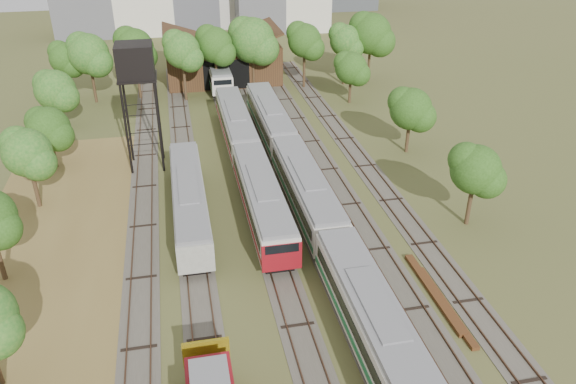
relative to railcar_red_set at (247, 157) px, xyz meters
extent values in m
plane|color=#475123|center=(2.00, -25.49, -1.91)|extent=(240.00, 240.00, 0.00)
cube|color=brown|center=(-16.00, -17.49, -1.89)|extent=(14.00, 60.00, 0.04)
cube|color=#4C473D|center=(-10.00, -0.49, -1.88)|extent=(2.60, 80.00, 0.06)
cube|color=#472D1E|center=(-10.72, -0.49, -1.79)|extent=(0.08, 80.00, 0.14)
cube|color=#472D1E|center=(-9.28, -0.49, -1.79)|extent=(0.08, 80.00, 0.14)
cube|color=#4C473D|center=(-6.00, -0.49, -1.88)|extent=(2.60, 80.00, 0.06)
cube|color=#472D1E|center=(-6.72, -0.49, -1.79)|extent=(0.08, 80.00, 0.14)
cube|color=#472D1E|center=(-5.28, -0.49, -1.79)|extent=(0.08, 80.00, 0.14)
cube|color=#4C473D|center=(0.00, -0.49, -1.88)|extent=(2.60, 80.00, 0.06)
cube|color=#472D1E|center=(-0.72, -0.49, -1.79)|extent=(0.08, 80.00, 0.14)
cube|color=#472D1E|center=(0.72, -0.49, -1.79)|extent=(0.08, 80.00, 0.14)
cube|color=#4C473D|center=(4.00, -0.49, -1.88)|extent=(2.60, 80.00, 0.06)
cube|color=#472D1E|center=(3.28, -0.49, -1.79)|extent=(0.08, 80.00, 0.14)
cube|color=#472D1E|center=(4.72, -0.49, -1.79)|extent=(0.08, 80.00, 0.14)
cube|color=#4C473D|center=(8.00, -0.49, -1.88)|extent=(2.60, 80.00, 0.06)
cube|color=#472D1E|center=(7.28, -0.49, -1.79)|extent=(0.08, 80.00, 0.14)
cube|color=#472D1E|center=(8.72, -0.49, -1.79)|extent=(0.08, 80.00, 0.14)
cube|color=#4C473D|center=(12.00, -0.49, -1.88)|extent=(2.60, 80.00, 0.06)
cube|color=#472D1E|center=(11.28, -0.49, -1.79)|extent=(0.08, 80.00, 0.14)
cube|color=#472D1E|center=(12.72, -0.49, -1.79)|extent=(0.08, 80.00, 0.14)
cube|color=black|center=(0.00, -8.69, -1.52)|extent=(2.17, 15.64, 0.79)
cube|color=beige|center=(0.00, -8.69, 0.11)|extent=(2.87, 17.00, 2.47)
cube|color=black|center=(0.00, -8.69, 0.41)|extent=(2.93, 15.64, 0.84)
cube|color=slate|center=(0.00, -8.69, 1.53)|extent=(2.64, 16.66, 0.36)
cube|color=maroon|center=(0.00, -8.69, -0.58)|extent=(2.93, 16.66, 0.44)
cube|color=maroon|center=(0.00, -17.14, -0.01)|extent=(2.91, 0.25, 2.22)
cube|color=black|center=(0.00, 8.81, -1.52)|extent=(2.17, 15.64, 0.79)
cube|color=beige|center=(0.00, 8.81, 0.11)|extent=(2.87, 17.00, 2.47)
cube|color=black|center=(0.00, 8.81, 0.41)|extent=(2.93, 15.64, 0.84)
cube|color=slate|center=(0.00, 8.81, 1.53)|extent=(2.64, 16.66, 0.36)
cube|color=maroon|center=(0.00, 8.81, -0.58)|extent=(2.93, 16.66, 0.44)
cube|color=black|center=(4.00, -25.34, -1.51)|extent=(2.20, 15.64, 0.80)
cube|color=beige|center=(4.00, -25.34, 0.14)|extent=(2.90, 17.00, 2.50)
cube|color=black|center=(4.00, -25.34, 0.44)|extent=(2.96, 15.64, 0.85)
cube|color=slate|center=(4.00, -25.34, 1.57)|extent=(2.67, 16.66, 0.36)
cube|color=#196736|center=(4.00, -25.34, -0.56)|extent=(2.96, 16.66, 0.45)
cube|color=black|center=(4.00, -7.84, -1.51)|extent=(2.20, 15.64, 0.80)
cube|color=beige|center=(4.00, -7.84, 0.14)|extent=(2.90, 17.00, 2.50)
cube|color=black|center=(4.00, -7.84, 0.44)|extent=(2.96, 15.64, 0.85)
cube|color=slate|center=(4.00, -7.84, 1.57)|extent=(2.67, 16.66, 0.36)
cube|color=#196736|center=(4.00, -7.84, -0.56)|extent=(2.96, 16.66, 0.45)
cube|color=black|center=(4.00, 9.66, -1.51)|extent=(2.20, 15.64, 0.80)
cube|color=beige|center=(4.00, 9.66, 0.14)|extent=(2.90, 17.00, 2.50)
cube|color=black|center=(4.00, 9.66, 0.44)|extent=(2.96, 15.64, 0.85)
cube|color=slate|center=(4.00, 9.66, 1.57)|extent=(2.67, 16.66, 0.36)
cube|color=#196736|center=(4.00, 9.66, -0.56)|extent=(2.96, 16.66, 0.45)
cube|color=black|center=(0.00, 30.51, -1.53)|extent=(2.12, 14.72, 0.77)
cube|color=beige|center=(0.00, 30.51, 0.06)|extent=(2.79, 16.00, 2.40)
cube|color=black|center=(0.00, 30.51, 0.35)|extent=(2.85, 14.72, 0.82)
cube|color=slate|center=(0.00, 30.51, 1.43)|extent=(2.57, 15.68, 0.35)
cube|color=#196736|center=(0.00, 30.51, -0.61)|extent=(2.85, 15.68, 0.43)
cube|color=beige|center=(0.00, 22.56, -0.06)|extent=(2.83, 0.25, 2.16)
cube|color=gold|center=(-6.00, -25.14, -0.32)|extent=(2.68, 0.20, 1.79)
cube|color=slate|center=(-6.00, -29.09, 1.36)|extent=(1.99, 3.60, 0.20)
cube|color=black|center=(-6.00, -7.27, -1.55)|extent=(2.02, 16.56, 0.73)
cube|color=gray|center=(-6.00, -7.27, -0.03)|extent=(2.66, 18.00, 2.29)
cube|color=black|center=(-6.00, -7.27, 0.24)|extent=(2.72, 16.56, 0.78)
cube|color=slate|center=(-6.00, -7.27, 1.28)|extent=(2.45, 17.64, 0.33)
cylinder|color=black|center=(-11.19, 2.71, 2.65)|extent=(0.23, 0.23, 9.13)
cylinder|color=black|center=(-8.11, 2.71, 2.65)|extent=(0.23, 0.23, 9.13)
cylinder|color=black|center=(-11.19, 5.79, 2.65)|extent=(0.23, 0.23, 9.13)
cylinder|color=black|center=(-8.11, 5.79, 2.65)|extent=(0.23, 0.23, 9.13)
cube|color=black|center=(-9.65, 4.25, 7.31)|extent=(3.59, 3.59, 0.20)
cube|color=black|center=(-9.65, 4.25, 8.95)|extent=(3.42, 3.42, 3.08)
cube|color=#5A3319|center=(10.00, -21.06, -1.76)|extent=(0.59, 8.91, 0.30)
cube|color=#5A3319|center=(10.20, -22.52, -1.78)|extent=(0.53, 8.42, 0.27)
cube|color=#3A2415|center=(1.00, 32.51, 0.84)|extent=(16.00, 11.00, 5.50)
cube|color=#3A2415|center=(-3.00, 32.51, 4.19)|extent=(8.45, 11.55, 2.96)
cube|color=#3A2415|center=(5.00, 32.51, 4.19)|extent=(8.45, 11.55, 2.96)
cube|color=black|center=(1.00, 27.06, 0.29)|extent=(6.40, 0.15, 4.12)
cylinder|color=#382616|center=(-19.07, -2.36, 0.14)|extent=(0.36, 0.36, 4.11)
sphere|color=#224713|center=(-19.07, -2.36, 3.32)|extent=(4.16, 4.16, 4.16)
cylinder|color=#382616|center=(-18.82, 5.83, -0.26)|extent=(0.36, 0.36, 3.32)
sphere|color=#224713|center=(-18.82, 5.83, 2.31)|extent=(4.23, 4.23, 4.23)
cylinder|color=#382616|center=(-19.75, 17.02, -0.12)|extent=(0.36, 0.36, 3.59)
sphere|color=#224713|center=(-19.75, 17.02, 2.66)|extent=(4.67, 4.67, 4.67)
cylinder|color=#382616|center=(-19.65, 26.62, 0.33)|extent=(0.36, 0.36, 4.49)
sphere|color=#224713|center=(-19.65, 26.62, 3.80)|extent=(4.08, 4.08, 4.08)
cylinder|color=#382616|center=(-16.59, 25.56, 0.61)|extent=(0.36, 0.36, 5.04)
sphere|color=#224713|center=(-16.59, 25.56, 4.50)|extent=(5.18, 5.18, 5.18)
cylinder|color=#382616|center=(-10.87, 26.03, 0.76)|extent=(0.36, 0.36, 5.34)
sphere|color=#224713|center=(-10.87, 26.03, 4.88)|extent=(5.00, 5.00, 5.00)
cylinder|color=#382616|center=(-4.87, 23.91, 0.71)|extent=(0.36, 0.36, 5.26)
sphere|color=#224713|center=(-4.87, 23.91, 4.78)|extent=(4.67, 4.67, 4.67)
cylinder|color=#382616|center=(-0.49, 25.68, 0.73)|extent=(0.36, 0.36, 5.29)
sphere|color=#224713|center=(-0.49, 25.68, 4.82)|extent=(4.73, 4.73, 4.73)
cylinder|color=#382616|center=(4.76, 27.01, 0.75)|extent=(0.36, 0.36, 5.32)
sphere|color=#224713|center=(4.76, 27.01, 4.86)|extent=(6.14, 6.14, 6.14)
cylinder|color=#382616|center=(11.86, 26.16, 0.69)|extent=(0.36, 0.36, 5.20)
sphere|color=#224713|center=(11.86, 26.16, 4.71)|extent=(4.62, 4.62, 4.62)
cylinder|color=#382616|center=(17.80, 26.38, 0.55)|extent=(0.36, 0.36, 4.92)
sphere|color=#224713|center=(17.80, 26.38, 4.34)|extent=(4.38, 4.38, 4.38)
cylinder|color=#382616|center=(21.62, 26.68, 0.83)|extent=(0.36, 0.36, 5.48)
sphere|color=#224713|center=(21.62, 26.68, 5.06)|extent=(5.74, 5.74, 5.74)
cylinder|color=#382616|center=(16.75, -12.89, 0.09)|extent=(0.36, 0.36, 4.00)
sphere|color=#224713|center=(16.75, -12.89, 3.18)|extent=(4.07, 4.07, 4.07)
cylinder|color=#382616|center=(17.50, 2.07, -0.01)|extent=(0.36, 0.36, 3.81)
sphere|color=#224713|center=(17.50, 2.07, 2.93)|extent=(4.40, 4.40, 4.40)
cylinder|color=#382616|center=(16.25, 18.50, -0.10)|extent=(0.36, 0.36, 3.63)
sphere|color=#224713|center=(16.25, 18.50, 2.71)|extent=(4.16, 4.16, 4.16)
camera|label=1|loc=(-6.31, -49.39, 22.98)|focal=35.00mm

